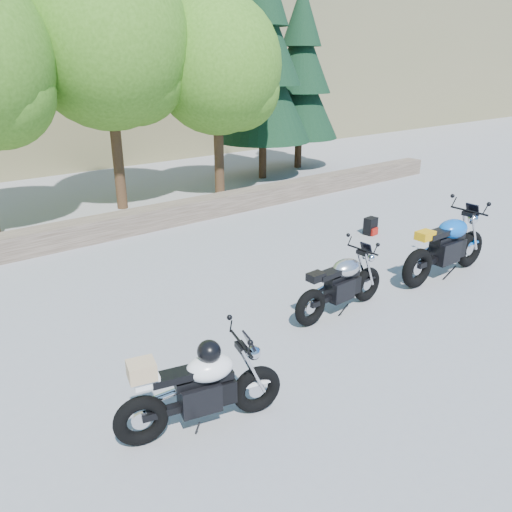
# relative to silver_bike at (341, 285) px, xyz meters

# --- Properties ---
(ground) EXTENTS (90.00, 90.00, 0.00)m
(ground) POSITION_rel_silver_bike_xyz_m (-0.92, 0.23, -0.46)
(ground) COLOR gray
(ground) RESTS_ON ground
(stone_wall) EXTENTS (22.00, 0.55, 0.50)m
(stone_wall) POSITION_rel_silver_bike_xyz_m (-0.92, 5.73, -0.21)
(stone_wall) COLOR brown
(stone_wall) RESTS_ON ground
(tree_decid_mid) EXTENTS (4.08, 4.08, 6.24)m
(tree_decid_mid) POSITION_rel_silver_bike_xyz_m (-0.01, 7.76, 3.57)
(tree_decid_mid) COLOR #382314
(tree_decid_mid) RESTS_ON ground
(tree_decid_right) EXTENTS (3.54, 3.54, 5.41)m
(tree_decid_right) POSITION_rel_silver_bike_xyz_m (2.79, 7.16, 3.03)
(tree_decid_right) COLOR #382314
(tree_decid_right) RESTS_ON ground
(conifer_near) EXTENTS (3.17, 3.17, 7.06)m
(conifer_near) POSITION_rel_silver_bike_xyz_m (5.28, 8.43, 3.22)
(conifer_near) COLOR #382314
(conifer_near) RESTS_ON ground
(conifer_far) EXTENTS (2.82, 2.82, 6.27)m
(conifer_far) POSITION_rel_silver_bike_xyz_m (7.48, 9.03, 2.80)
(conifer_far) COLOR #382314
(conifer_far) RESTS_ON ground
(silver_bike) EXTENTS (1.90, 0.60, 0.96)m
(silver_bike) POSITION_rel_silver_bike_xyz_m (0.00, 0.00, 0.00)
(silver_bike) COLOR black
(silver_bike) RESTS_ON ground
(white_bike) EXTENTS (1.84, 0.71, 1.04)m
(white_bike) POSITION_rel_silver_bike_xyz_m (-3.17, -0.91, 0.04)
(white_bike) COLOR black
(white_bike) RESTS_ON ground
(blue_bike) EXTENTS (2.33, 0.74, 1.17)m
(blue_bike) POSITION_rel_silver_bike_xyz_m (2.56, -0.21, 0.11)
(blue_bike) COLOR black
(blue_bike) RESTS_ON ground
(backpack) EXTENTS (0.31, 0.27, 0.39)m
(backpack) POSITION_rel_silver_bike_xyz_m (3.41, 2.19, -0.27)
(backpack) COLOR black
(backpack) RESTS_ON ground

